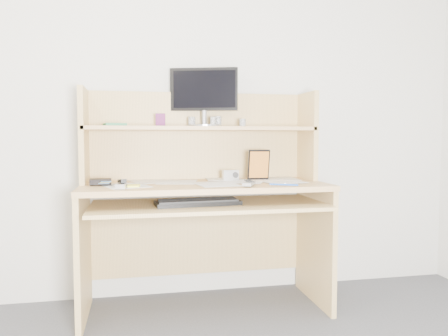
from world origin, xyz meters
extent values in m
cube|color=beige|center=(0.00, 1.80, 1.25)|extent=(3.60, 0.04, 2.50)
cube|color=tan|center=(0.00, 1.48, 0.73)|extent=(1.40, 0.60, 0.03)
cube|color=tan|center=(-0.68, 1.48, 0.36)|extent=(0.03, 0.56, 0.72)
cube|color=tan|center=(0.68, 1.48, 0.36)|extent=(0.03, 0.56, 0.72)
cube|color=tan|center=(0.00, 1.77, 0.34)|extent=(1.34, 0.02, 0.41)
cube|color=tan|center=(0.00, 1.36, 0.64)|extent=(1.28, 0.55, 0.02)
cube|color=tan|center=(0.00, 1.77, 1.02)|extent=(1.40, 0.02, 0.55)
cube|color=tan|center=(-0.68, 1.63, 1.02)|extent=(0.03, 0.30, 0.55)
cube|color=tan|center=(0.68, 1.63, 1.02)|extent=(0.03, 0.30, 0.55)
cube|color=tan|center=(0.00, 1.63, 1.07)|extent=(1.38, 0.30, 0.02)
cube|color=silver|center=(0.00, 1.48, 0.75)|extent=(1.32, 0.54, 0.01)
cube|color=black|center=(-0.07, 1.31, 0.66)|extent=(0.47, 0.20, 0.02)
cube|color=black|center=(-0.07, 1.31, 0.68)|extent=(0.44, 0.19, 0.01)
cube|color=gray|center=(0.22, 1.29, 0.76)|extent=(0.11, 0.18, 0.02)
cube|color=#B5B5B7|center=(-0.47, 1.29, 0.77)|extent=(0.06, 0.10, 0.02)
cube|color=black|center=(-0.47, 1.36, 0.77)|extent=(0.06, 0.13, 0.04)
cube|color=black|center=(-0.59, 1.49, 0.77)|extent=(0.12, 0.10, 0.03)
cube|color=#E5EC3E|center=(-0.41, 1.37, 0.76)|extent=(0.09, 0.09, 0.01)
cube|color=silver|center=(0.18, 1.60, 0.79)|extent=(0.10, 0.05, 0.06)
cube|color=black|center=(0.35, 1.57, 0.85)|extent=(0.13, 0.02, 0.19)
cylinder|color=blue|center=(0.39, 1.22, 0.76)|extent=(0.14, 0.08, 0.01)
cube|color=maroon|center=(-0.24, 1.67, 1.12)|extent=(0.06, 0.03, 0.08)
cube|color=#378B61|center=(-0.51, 1.63, 1.09)|extent=(0.14, 0.18, 0.02)
cylinder|color=black|center=(-0.05, 1.67, 1.11)|extent=(0.05, 0.05, 0.06)
cylinder|color=silver|center=(0.11, 1.67, 1.11)|extent=(0.05, 0.05, 0.07)
cylinder|color=black|center=(0.25, 1.61, 1.11)|extent=(0.05, 0.05, 0.05)
cylinder|color=silver|center=(0.07, 1.62, 1.11)|extent=(0.05, 0.05, 0.06)
cylinder|color=#A6A6AB|center=(0.03, 1.68, 1.09)|extent=(0.21, 0.21, 0.01)
cylinder|color=#A6A6AB|center=(0.03, 1.69, 1.14)|extent=(0.04, 0.04, 0.09)
cube|color=black|center=(0.03, 1.71, 1.32)|extent=(0.41, 0.15, 0.27)
cube|color=black|center=(0.03, 1.70, 1.32)|extent=(0.37, 0.12, 0.23)
camera|label=1|loc=(-0.39, -1.01, 1.01)|focal=35.00mm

